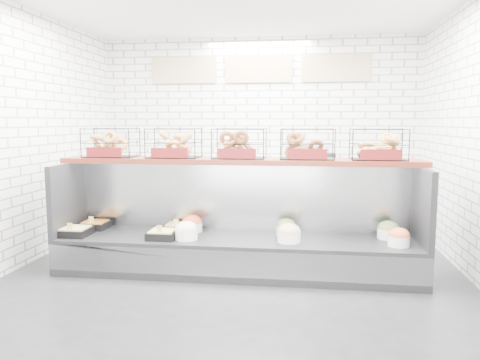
# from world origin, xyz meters

# --- Properties ---
(ground) EXTENTS (5.50, 5.50, 0.00)m
(ground) POSITION_xyz_m (0.00, 0.00, 0.00)
(ground) COLOR black
(ground) RESTS_ON ground
(room_shell) EXTENTS (5.02, 5.51, 3.01)m
(room_shell) POSITION_xyz_m (0.00, 0.60, 2.06)
(room_shell) COLOR white
(room_shell) RESTS_ON ground
(display_case) EXTENTS (4.00, 0.90, 1.20)m
(display_case) POSITION_xyz_m (-0.00, 0.34, 0.32)
(display_case) COLOR black
(display_case) RESTS_ON ground
(bagel_shelf) EXTENTS (4.10, 0.50, 0.40)m
(bagel_shelf) POSITION_xyz_m (-0.00, 0.52, 1.38)
(bagel_shelf) COLOR #4D1910
(bagel_shelf) RESTS_ON display_case
(prep_counter) EXTENTS (4.00, 0.60, 1.20)m
(prep_counter) POSITION_xyz_m (-0.01, 2.43, 0.47)
(prep_counter) COLOR #93969B
(prep_counter) RESTS_ON ground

